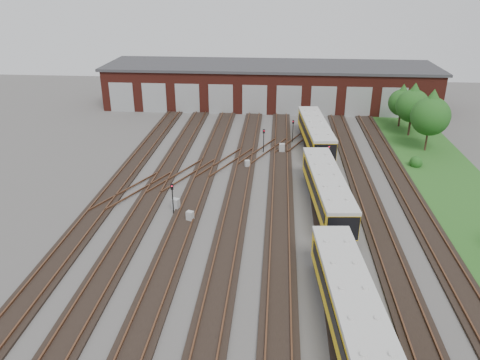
{
  "coord_description": "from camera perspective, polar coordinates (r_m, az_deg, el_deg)",
  "views": [
    {
      "loc": [
        1.55,
        -33.51,
        19.07
      ],
      "look_at": [
        -1.71,
        5.15,
        2.0
      ],
      "focal_mm": 35.0,
      "sensor_mm": 36.0,
      "label": 1
    }
  ],
  "objects": [
    {
      "name": "signal_mast_3",
      "position": [
        49.49,
        10.76,
        3.02
      ],
      "size": [
        0.27,
        0.26,
        2.96
      ],
      "rotation": [
        0.0,
        0.0,
        -0.27
      ],
      "color": "black",
      "rests_on": "ground"
    },
    {
      "name": "tree_1",
      "position": [
        67.05,
        19.16,
        9.26
      ],
      "size": [
        3.54,
        3.54,
        5.87
      ],
      "color": "#372319",
      "rests_on": "ground"
    },
    {
      "name": "relay_cabinet_1",
      "position": [
        50.25,
        0.89,
        1.96
      ],
      "size": [
        0.62,
        0.57,
        0.85
      ],
      "primitive_type": "cube",
      "rotation": [
        0.0,
        0.0,
        0.33
      ],
      "color": "#9DA0A2",
      "rests_on": "ground"
    },
    {
      "name": "relay_cabinet_0",
      "position": [
        41.68,
        -7.83,
        -2.93
      ],
      "size": [
        0.75,
        0.68,
        1.03
      ],
      "primitive_type": "cube",
      "rotation": [
        0.0,
        0.0,
        -0.32
      ],
      "color": "#9DA0A2",
      "rests_on": "ground"
    },
    {
      "name": "tree_0",
      "position": [
        63.35,
        20.36,
        8.9
      ],
      "size": [
        4.14,
        4.14,
        6.87
      ],
      "color": "#372319",
      "rests_on": "ground"
    },
    {
      "name": "bush_1",
      "position": [
        53.96,
        20.7,
        2.23
      ],
      "size": [
        1.36,
        1.36,
        1.36
      ],
      "primitive_type": "sphere",
      "color": "#184814",
      "rests_on": "ground"
    },
    {
      "name": "grass_verge",
      "position": [
        50.6,
        24.58,
        -0.64
      ],
      "size": [
        8.0,
        55.0,
        0.05
      ],
      "primitive_type": "cube",
      "color": "#204E1A",
      "rests_on": "ground"
    },
    {
      "name": "signal_mast_0",
      "position": [
        40.26,
        -8.24,
        -1.83
      ],
      "size": [
        0.27,
        0.25,
        2.88
      ],
      "rotation": [
        0.0,
        0.0,
        0.2
      ],
      "color": "black",
      "rests_on": "ground"
    },
    {
      "name": "bush_2",
      "position": [
        67.87,
        21.65,
        6.44
      ],
      "size": [
        1.59,
        1.59,
        1.59
      ],
      "primitive_type": "sphere",
      "color": "#184814",
      "rests_on": "ground"
    },
    {
      "name": "signal_mast_1",
      "position": [
        54.27,
        2.91,
        5.17
      ],
      "size": [
        0.27,
        0.25,
        2.81
      ],
      "rotation": [
        0.0,
        0.0,
        0.26
      ],
      "color": "black",
      "rests_on": "ground"
    },
    {
      "name": "relay_cabinet_2",
      "position": [
        39.57,
        -6.11,
        -4.44
      ],
      "size": [
        0.69,
        0.63,
        0.94
      ],
      "primitive_type": "cube",
      "rotation": [
        0.0,
        0.0,
        -0.34
      ],
      "color": "#9DA0A2",
      "rests_on": "ground"
    },
    {
      "name": "ground",
      "position": [
        38.59,
        1.9,
        -5.88
      ],
      "size": [
        120.0,
        120.0,
        0.0
      ],
      "primitive_type": "plane",
      "color": "#42403E",
      "rests_on": "ground"
    },
    {
      "name": "tree_2",
      "position": [
        58.19,
        22.27,
        7.72
      ],
      "size": [
        4.44,
        4.44,
        7.36
      ],
      "color": "#372319",
      "rests_on": "ground"
    },
    {
      "name": "relay_cabinet_3",
      "position": [
        54.77,
        5.14,
        3.88
      ],
      "size": [
        0.66,
        0.55,
        1.09
      ],
      "primitive_type": "cube",
      "rotation": [
        0.0,
        0.0,
        -0.0
      ],
      "color": "#9DA0A2",
      "rests_on": "ground"
    },
    {
      "name": "metro_train",
      "position": [
        41.58,
        10.53,
        -1.19
      ],
      "size": [
        3.7,
        46.22,
        2.9
      ],
      "rotation": [
        0.0,
        0.0,
        0.08
      ],
      "color": "black",
      "rests_on": "ground"
    },
    {
      "name": "relay_cabinet_4",
      "position": [
        49.98,
        9.2,
        1.55
      ],
      "size": [
        0.54,
        0.46,
        0.89
      ],
      "primitive_type": "cube",
      "rotation": [
        0.0,
        0.0,
        0.02
      ],
      "color": "#9DA0A2",
      "rests_on": "ground"
    },
    {
      "name": "maintenance_shed",
      "position": [
        75.2,
        3.6,
        11.52
      ],
      "size": [
        51.0,
        12.5,
        6.35
      ],
      "color": "#531C14",
      "rests_on": "ground"
    },
    {
      "name": "signal_mast_2",
      "position": [
        58.1,
        6.47,
        6.29
      ],
      "size": [
        0.25,
        0.24,
        2.81
      ],
      "rotation": [
        0.0,
        0.0,
        -0.38
      ],
      "color": "black",
      "rests_on": "ground"
    },
    {
      "name": "track_network",
      "position": [
        39.06,
        1.7,
        -5.31
      ],
      "size": [
        30.4,
        70.0,
        0.33
      ],
      "color": "black",
      "rests_on": "ground"
    }
  ]
}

